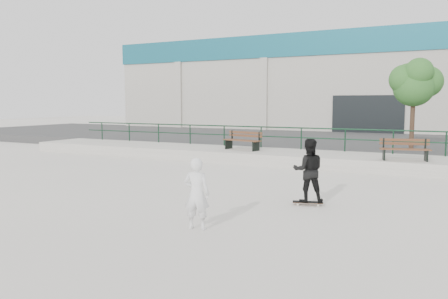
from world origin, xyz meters
The scene contains 11 objects.
ground centered at (0.00, 0.00, 0.00)m, with size 120.00×120.00×0.00m, color silver.
ledge centered at (0.00, 9.50, 0.25)m, with size 30.00×3.00×0.50m, color #ADA99E.
parking_strip centered at (0.00, 18.00, 0.25)m, with size 60.00×14.00×0.50m, color #3C3C3C.
railing centered at (0.00, 10.80, 1.24)m, with size 28.00×0.06×1.03m.
commercial_building centered at (0.00, 31.99, 4.58)m, with size 44.20×16.33×8.00m.
bench_left centered at (-3.37, 9.46, 0.92)m, with size 1.93×0.91×0.86m.
bench_right centered at (3.60, 8.79, 0.91)m, with size 1.85×0.88×0.82m.
tree centered at (3.60, 13.33, 3.63)m, with size 2.35×2.09×4.18m.
skateboard centered at (1.76, 2.12, 0.07)m, with size 0.80×0.42×0.09m.
standing_skater centered at (1.76, 2.12, 0.92)m, with size 0.80×0.63×1.65m, color black.
seated_skater centered at (0.25, -1.06, 0.76)m, with size 0.56×0.37×1.53m, color white.
Camera 1 is at (4.78, -8.86, 2.67)m, focal length 35.00 mm.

